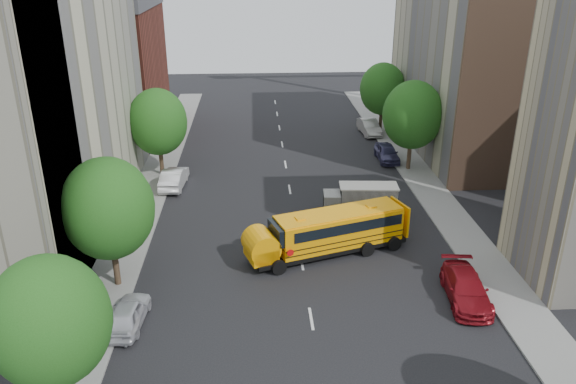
{
  "coord_description": "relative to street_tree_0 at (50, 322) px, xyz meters",
  "views": [
    {
      "loc": [
        -2.77,
        -32.83,
        17.92
      ],
      "look_at": [
        -0.63,
        2.0,
        3.15
      ],
      "focal_mm": 35.0,
      "sensor_mm": 36.0,
      "label": 1
    }
  ],
  "objects": [
    {
      "name": "sidewalk_right",
      "position": [
        22.5,
        19.0,
        -4.58
      ],
      "size": [
        3.0,
        80.0,
        0.12
      ],
      "primitive_type": "cube",
      "color": "slate",
      "rests_on": "ground"
    },
    {
      "name": "building_left_redbrick",
      "position": [
        -7.0,
        42.0,
        1.86
      ],
      "size": [
        10.0,
        15.0,
        13.0
      ],
      "primitive_type": "cube",
      "color": "maroon",
      "rests_on": "ground"
    },
    {
      "name": "parked_car_4",
      "position": [
        20.6,
        30.55,
        -3.87
      ],
      "size": [
        1.84,
        4.53,
        1.54
      ],
      "primitive_type": "imported",
      "rotation": [
        0.0,
        0.0,
        0.01
      ],
      "color": "#36345B",
      "rests_on": "ground"
    },
    {
      "name": "street_tree_1",
      "position": [
        0.0,
        10.0,
        0.31
      ],
      "size": [
        5.12,
        5.12,
        7.9
      ],
      "color": "#38281C",
      "rests_on": "ground"
    },
    {
      "name": "parked_car_3",
      "position": [
        19.8,
        7.25,
        -3.88
      ],
      "size": [
        2.66,
        5.44,
        1.52
      ],
      "primitive_type": "imported",
      "rotation": [
        0.0,
        0.0,
        -0.1
      ],
      "color": "maroon",
      "rests_on": "ground"
    },
    {
      "name": "lane_markings",
      "position": [
        11.0,
        24.0,
        -4.64
      ],
      "size": [
        0.15,
        64.0,
        0.01
      ],
      "primitive_type": "cube",
      "color": "silver",
      "rests_on": "ground"
    },
    {
      "name": "building_right_sidewall",
      "position": [
        29.0,
        23.0,
        4.36
      ],
      "size": [
        10.1,
        0.3,
        18.0
      ],
      "primitive_type": "cube",
      "color": "brown",
      "rests_on": "ground"
    },
    {
      "name": "street_tree_2",
      "position": [
        0.0,
        28.0,
        0.19
      ],
      "size": [
        4.99,
        4.99,
        7.71
      ],
      "color": "#38281C",
      "rests_on": "ground"
    },
    {
      "name": "street_tree_5",
      "position": [
        22.0,
        40.0,
        0.06
      ],
      "size": [
        4.86,
        4.86,
        7.51
      ],
      "color": "#38281C",
      "rests_on": "ground"
    },
    {
      "name": "school_bus",
      "position": [
        12.72,
        13.04,
        -3.01
      ],
      "size": [
        10.54,
        5.49,
        2.92
      ],
      "rotation": [
        0.0,
        0.0,
        0.32
      ],
      "color": "black",
      "rests_on": "ground"
    },
    {
      "name": "building_right_far",
      "position": [
        29.0,
        34.0,
        4.36
      ],
      "size": [
        10.0,
        22.0,
        18.0
      ],
      "primitive_type": "cube",
      "color": "tan",
      "rests_on": "ground"
    },
    {
      "name": "street_tree_4",
      "position": [
        22.0,
        28.0,
        0.43
      ],
      "size": [
        5.25,
        5.25,
        8.1
      ],
      "color": "#38281C",
      "rests_on": "ground"
    },
    {
      "name": "building_left_cream",
      "position": [
        -7.0,
        20.0,
        5.36
      ],
      "size": [
        10.0,
        26.0,
        20.0
      ],
      "primitive_type": "cube",
      "color": "beige",
      "rests_on": "ground"
    },
    {
      "name": "ground",
      "position": [
        11.0,
        14.0,
        -4.64
      ],
      "size": [
        120.0,
        120.0,
        0.0
      ],
      "primitive_type": "plane",
      "color": "black",
      "rests_on": "ground"
    },
    {
      "name": "parked_car_5",
      "position": [
        20.6,
        39.09,
        -3.85
      ],
      "size": [
        2.05,
        4.94,
        1.59
      ],
      "primitive_type": "imported",
      "rotation": [
        0.0,
        0.0,
        0.08
      ],
      "color": "#969591",
      "rests_on": "ground"
    },
    {
      "name": "safari_truck",
      "position": [
        16.09,
        19.0,
        -3.44
      ],
      "size": [
        5.46,
        2.35,
        2.28
      ],
      "rotation": [
        0.0,
        0.0,
        -0.07
      ],
      "color": "black",
      "rests_on": "ground"
    },
    {
      "name": "sidewalk_left",
      "position": [
        -0.5,
        19.0,
        -4.58
      ],
      "size": [
        3.0,
        80.0,
        0.12
      ],
      "primitive_type": "cube",
      "color": "slate",
      "rests_on": "ground"
    },
    {
      "name": "parked_car_1",
      "position": [
        1.4,
        25.16,
        -3.84
      ],
      "size": [
        2.05,
        4.99,
        1.61
      ],
      "primitive_type": "imported",
      "rotation": [
        0.0,
        0.0,
        3.07
      ],
      "color": "silver",
      "rests_on": "ground"
    },
    {
      "name": "street_tree_0",
      "position": [
        0.0,
        0.0,
        0.0
      ],
      "size": [
        4.8,
        4.8,
        7.41
      ],
      "color": "#38281C",
      "rests_on": "ground"
    },
    {
      "name": "parked_car_0",
      "position": [
        1.4,
        6.03,
        -3.93
      ],
      "size": [
        1.98,
        4.26,
        1.41
      ],
      "primitive_type": "imported",
      "rotation": [
        0.0,
        0.0,
        3.07
      ],
      "color": "silver",
      "rests_on": "ground"
    }
  ]
}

